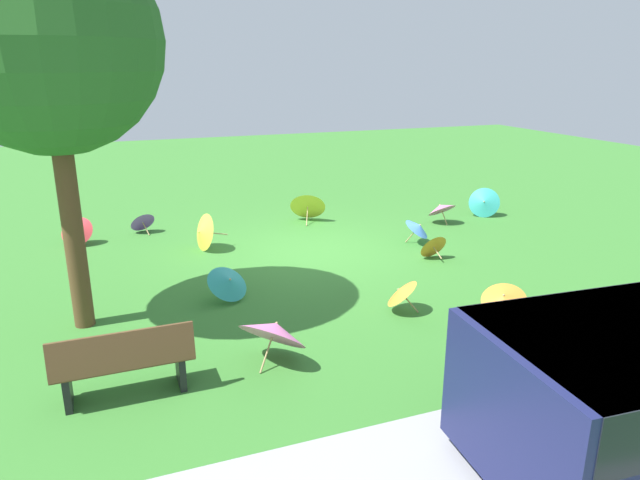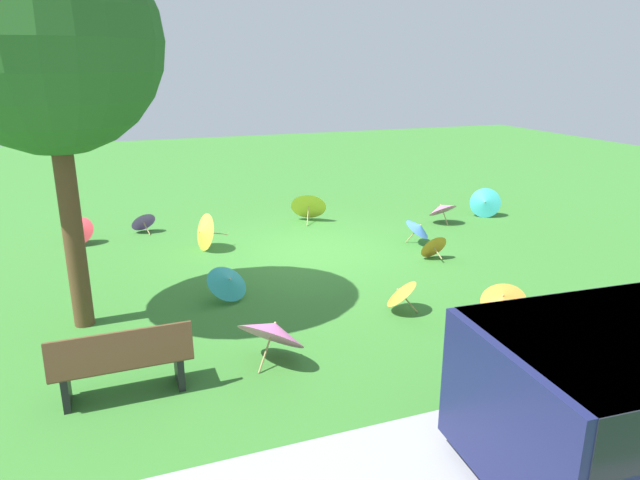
% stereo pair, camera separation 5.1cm
% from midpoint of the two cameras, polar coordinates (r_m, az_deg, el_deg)
% --- Properties ---
extents(ground, '(40.00, 40.00, 0.00)m').
position_cam_midpoint_polar(ground, '(12.04, -0.62, -1.18)').
color(ground, '#387A2D').
extents(park_bench, '(1.60, 0.50, 0.90)m').
position_cam_midpoint_polar(park_bench, '(7.20, -18.83, -11.41)').
color(park_bench, brown).
rests_on(park_bench, ground).
extents(shade_tree, '(3.02, 3.02, 5.59)m').
position_cam_midpoint_polar(shade_tree, '(8.70, -25.30, 17.37)').
color(shade_tree, brown).
rests_on(shade_tree, ground).
extents(parasol_blue_0, '(0.80, 0.81, 0.60)m').
position_cam_midpoint_polar(parasol_blue_0, '(12.65, 9.91, 1.25)').
color(parasol_blue_0, tan).
rests_on(parasol_blue_0, ground).
extents(parasol_orange_0, '(0.61, 0.55, 0.55)m').
position_cam_midpoint_polar(parasol_orange_0, '(11.78, 11.22, -0.53)').
color(parasol_orange_0, tan).
rests_on(parasol_orange_0, ground).
extents(parasol_teal_0, '(0.90, 0.87, 0.61)m').
position_cam_midpoint_polar(parasol_teal_0, '(9.63, -8.96, -4.10)').
color(parasol_teal_0, tan).
rests_on(parasol_teal_0, ground).
extents(parasol_yellow_0, '(1.05, 0.98, 0.80)m').
position_cam_midpoint_polar(parasol_yellow_0, '(14.34, -1.04, 3.54)').
color(parasol_yellow_0, tan).
rests_on(parasol_yellow_0, ground).
extents(parasol_yellow_1, '(0.82, 0.85, 0.80)m').
position_cam_midpoint_polar(parasol_yellow_1, '(12.28, -11.49, 0.80)').
color(parasol_yellow_1, tan).
rests_on(parasol_yellow_1, ground).
extents(parasol_orange_1, '(0.94, 0.94, 0.60)m').
position_cam_midpoint_polar(parasol_orange_1, '(9.20, 17.90, -5.53)').
color(parasol_orange_1, tan).
rests_on(parasol_orange_1, ground).
extents(parasol_purple_1, '(0.68, 0.62, 0.52)m').
position_cam_midpoint_polar(parasol_purple_1, '(13.98, -17.10, 1.82)').
color(parasol_purple_1, tan).
rests_on(parasol_purple_1, ground).
extents(parasol_teal_1, '(0.87, 0.84, 0.76)m').
position_cam_midpoint_polar(parasol_teal_1, '(15.30, 16.18, 3.61)').
color(parasol_teal_1, tan).
rests_on(parasol_teal_1, ground).
extents(parasol_pink_4, '(1.24, 1.25, 0.82)m').
position_cam_midpoint_polar(parasol_pink_4, '(7.60, -4.50, -8.91)').
color(parasol_pink_4, tan).
rests_on(parasol_pink_4, ground).
extents(parasol_red_0, '(0.85, 0.79, 0.66)m').
position_cam_midpoint_polar(parasol_red_0, '(13.43, -22.95, 0.94)').
color(parasol_red_0, tan).
rests_on(parasol_red_0, ground).
extents(parasol_pink_5, '(0.84, 0.83, 0.64)m').
position_cam_midpoint_polar(parasol_pink_5, '(14.39, 12.10, 3.14)').
color(parasol_pink_5, tan).
rests_on(parasol_pink_5, ground).
extents(parasol_orange_2, '(0.72, 0.75, 0.57)m').
position_cam_midpoint_polar(parasol_orange_2, '(9.16, 8.08, -5.13)').
color(parasol_orange_2, tan).
rests_on(parasol_orange_2, ground).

